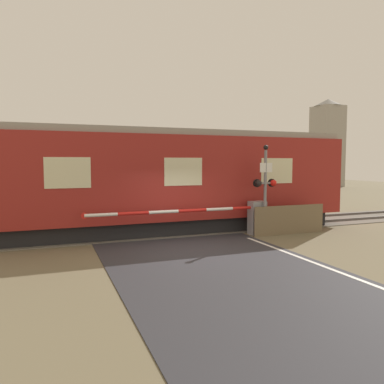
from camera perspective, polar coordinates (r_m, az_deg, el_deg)
The scene contains 7 objects.
ground_plane at distance 11.68m, azimuth -0.02°, elevation -8.92°, with size 80.00×80.00×0.00m, color #6B6047.
track_bed at distance 14.98m, azimuth -4.94°, elevation -5.85°, with size 36.00×3.20×0.13m.
train at distance 14.88m, azimuth -3.36°, elevation 1.83°, with size 14.30×3.14×3.95m.
crossing_barrier at distance 14.05m, azimuth 7.82°, elevation -3.73°, with size 6.69×0.44×1.26m.
signal_post at distance 13.99m, azimuth 11.12°, elevation 1.14°, with size 0.93×0.26×3.35m.
distant_building at distance 45.51m, azimuth 19.88°, elevation 7.12°, with size 3.14×3.14×9.86m.
roadside_fence at distance 14.68m, azimuth 14.65°, elevation -4.12°, with size 3.04×0.06×1.10m.
Camera 1 is at (-4.09, -10.60, 2.71)m, focal length 35.00 mm.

